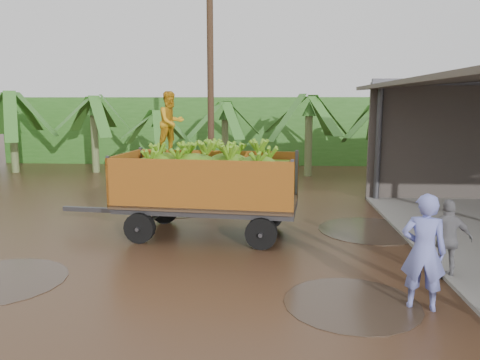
% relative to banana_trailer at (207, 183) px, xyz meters
% --- Properties ---
extents(ground, '(100.00, 100.00, 0.00)m').
position_rel_banana_trailer_xyz_m(ground, '(-0.09, -1.14, -1.35)').
color(ground, black).
rests_on(ground, ground).
extents(hedge_north, '(22.00, 3.00, 3.60)m').
position_rel_banana_trailer_xyz_m(hedge_north, '(-2.09, 14.86, 0.45)').
color(hedge_north, '#2D661E').
rests_on(hedge_north, ground).
extents(banana_trailer, '(6.25, 2.59, 3.62)m').
position_rel_banana_trailer_xyz_m(banana_trailer, '(0.00, 0.00, 0.00)').
color(banana_trailer, orange).
rests_on(banana_trailer, ground).
extents(man_blue, '(0.79, 0.62, 1.92)m').
position_rel_banana_trailer_xyz_m(man_blue, '(4.07, -4.03, -0.39)').
color(man_blue, '#717ACF').
rests_on(man_blue, ground).
extents(man_grey, '(0.91, 0.39, 1.55)m').
position_rel_banana_trailer_xyz_m(man_grey, '(4.96, -2.67, -0.58)').
color(man_grey, gray).
rests_on(man_grey, ground).
extents(utility_pole, '(1.20, 0.24, 8.23)m').
position_rel_banana_trailer_xyz_m(utility_pole, '(-0.67, 6.06, 2.82)').
color(utility_pole, '#47301E').
rests_on(utility_pole, ground).
extents(banana_plants, '(24.97, 20.79, 4.34)m').
position_rel_banana_trailer_xyz_m(banana_plants, '(-6.07, 4.75, 0.46)').
color(banana_plants, '#2D661E').
rests_on(banana_plants, ground).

